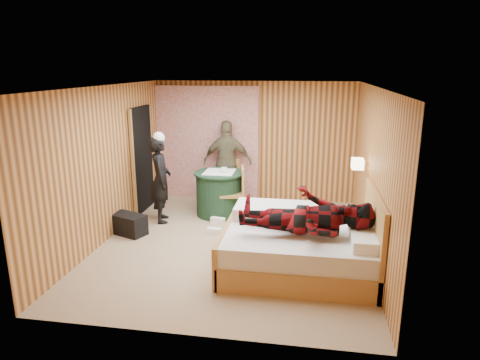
% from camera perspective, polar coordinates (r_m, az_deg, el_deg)
% --- Properties ---
extents(floor, '(4.20, 5.00, 0.01)m').
position_cam_1_polar(floor, '(7.04, -0.86, -8.42)').
color(floor, tan).
rests_on(floor, ground).
extents(ceiling, '(4.20, 5.00, 0.01)m').
position_cam_1_polar(ceiling, '(6.47, -0.95, 12.34)').
color(ceiling, silver).
rests_on(ceiling, wall_back).
extents(wall_back, '(4.20, 0.02, 2.50)m').
position_cam_1_polar(wall_back, '(9.07, 1.89, 5.15)').
color(wall_back, tan).
rests_on(wall_back, floor).
extents(wall_left, '(0.02, 5.00, 2.50)m').
position_cam_1_polar(wall_left, '(7.31, -17.35, 2.06)').
color(wall_left, tan).
rests_on(wall_left, floor).
extents(wall_right, '(0.02, 5.00, 2.50)m').
position_cam_1_polar(wall_right, '(6.62, 17.30, 0.76)').
color(wall_right, tan).
rests_on(wall_right, floor).
extents(curtain, '(2.20, 0.08, 2.40)m').
position_cam_1_polar(curtain, '(9.19, -4.39, 4.93)').
color(curtain, beige).
rests_on(curtain, floor).
extents(doorway, '(0.06, 0.90, 2.05)m').
position_cam_1_polar(doorway, '(8.58, -12.89, 2.69)').
color(doorway, black).
rests_on(doorway, floor).
extents(wall_lamp, '(0.26, 0.24, 0.16)m').
position_cam_1_polar(wall_lamp, '(7.02, 15.43, 2.11)').
color(wall_lamp, gold).
rests_on(wall_lamp, wall_right).
extents(bed, '(2.16, 1.70, 1.17)m').
position_cam_1_polar(bed, '(6.16, 8.35, -8.72)').
color(bed, tan).
rests_on(bed, floor).
extents(nightstand, '(0.39, 0.53, 0.51)m').
position_cam_1_polar(nightstand, '(7.13, 14.65, -6.34)').
color(nightstand, tan).
rests_on(nightstand, floor).
extents(round_table, '(0.96, 0.96, 0.85)m').
position_cam_1_polar(round_table, '(8.24, -2.73, -1.74)').
color(round_table, '#1C3D29').
rests_on(round_table, floor).
extents(chair_far, '(0.52, 0.52, 0.93)m').
position_cam_1_polar(chair_far, '(8.91, -1.59, 0.30)').
color(chair_far, tan).
rests_on(chair_far, floor).
extents(chair_near, '(0.52, 0.52, 0.99)m').
position_cam_1_polar(chair_near, '(7.98, -0.45, -1.19)').
color(chair_near, tan).
rests_on(chair_near, floor).
extents(duffel_bag, '(0.69, 0.54, 0.35)m').
position_cam_1_polar(duffel_bag, '(7.60, -14.66, -5.73)').
color(duffel_bag, black).
rests_on(duffel_bag, floor).
extents(sneaker_left, '(0.26, 0.12, 0.11)m').
position_cam_1_polar(sneaker_left, '(7.39, -3.46, -6.83)').
color(sneaker_left, white).
rests_on(sneaker_left, floor).
extents(sneaker_right, '(0.27, 0.15, 0.12)m').
position_cam_1_polar(sneaker_right, '(7.86, -2.99, -5.44)').
color(sneaker_right, white).
rests_on(sneaker_right, floor).
extents(woman_standing, '(0.55, 0.67, 1.59)m').
position_cam_1_polar(woman_standing, '(7.91, -10.54, 0.05)').
color(woman_standing, black).
rests_on(woman_standing, floor).
extents(man_at_table, '(1.02, 0.45, 1.72)m').
position_cam_1_polar(man_at_table, '(8.89, -1.69, 2.41)').
color(man_at_table, '#686245').
rests_on(man_at_table, floor).
extents(man_on_bed, '(0.86, 0.67, 1.77)m').
position_cam_1_polar(man_on_bed, '(5.71, 8.87, -3.42)').
color(man_on_bed, '#62090C').
rests_on(man_on_bed, bed).
extents(book_lower, '(0.24, 0.27, 0.02)m').
position_cam_1_polar(book_lower, '(7.00, 14.82, -4.54)').
color(book_lower, white).
rests_on(book_lower, nightstand).
extents(book_upper, '(0.26, 0.28, 0.02)m').
position_cam_1_polar(book_upper, '(6.99, 14.83, -4.39)').
color(book_upper, white).
rests_on(book_upper, nightstand).
extents(cup_nightstand, '(0.10, 0.10, 0.09)m').
position_cam_1_polar(cup_nightstand, '(7.16, 14.71, -3.79)').
color(cup_nightstand, white).
rests_on(cup_nightstand, nightstand).
extents(cup_table, '(0.13, 0.13, 0.10)m').
position_cam_1_polar(cup_table, '(8.04, -2.15, 1.35)').
color(cup_table, white).
rests_on(cup_table, round_table).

